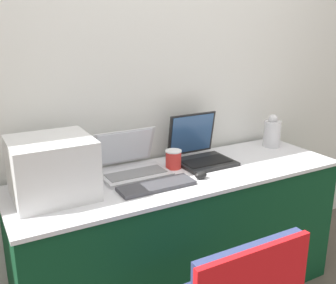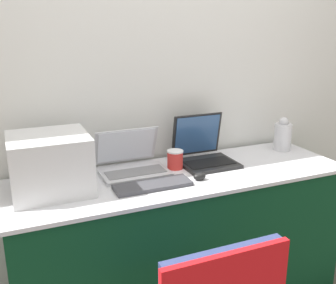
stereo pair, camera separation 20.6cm
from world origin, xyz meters
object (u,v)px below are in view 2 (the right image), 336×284
at_px(laptop_right, 204,153).
at_px(mouse, 200,176).
at_px(laptop_left, 132,163).
at_px(external_keyboard, 153,185).
at_px(printer, 50,161).
at_px(coffee_cup, 175,159).
at_px(metal_pitcher, 283,135).

bearing_deg(laptop_right, mouse, -122.54).
relative_size(laptop_left, external_keyboard, 0.93).
xyz_separation_m(printer, coffee_cup, (0.68, 0.05, -0.10)).
bearing_deg(external_keyboard, mouse, -1.61).
xyz_separation_m(laptop_right, mouse, (-0.15, -0.24, -0.04)).
height_order(printer, coffee_cup, printer).
bearing_deg(metal_pitcher, mouse, -160.79).
height_order(coffee_cup, mouse, coffee_cup).
bearing_deg(mouse, laptop_left, 137.70).
height_order(laptop_left, mouse, laptop_left).
height_order(laptop_right, metal_pitcher, laptop_right).
distance_m(laptop_right, coffee_cup, 0.20).
bearing_deg(printer, metal_pitcher, 3.86).
distance_m(laptop_left, external_keyboard, 0.26).
distance_m(laptop_right, metal_pitcher, 0.58).
distance_m(laptop_right, external_keyboard, 0.47).
distance_m(coffee_cup, mouse, 0.22).
relative_size(printer, laptop_right, 1.17).
bearing_deg(coffee_cup, laptop_left, 168.39).
height_order(laptop_right, mouse, laptop_right).
xyz_separation_m(laptop_right, external_keyboard, (-0.41, -0.23, -0.05)).
height_order(printer, laptop_right, printer).
distance_m(printer, metal_pitcher, 1.45).
bearing_deg(mouse, metal_pitcher, 19.21).
relative_size(laptop_right, coffee_cup, 2.99).
height_order(printer, metal_pitcher, printer).
bearing_deg(coffee_cup, metal_pitcher, 3.27).
distance_m(external_keyboard, coffee_cup, 0.30).
relative_size(laptop_left, mouse, 5.28).
bearing_deg(metal_pitcher, printer, -176.14).
bearing_deg(printer, external_keyboard, -17.66).
bearing_deg(printer, coffee_cup, 4.53).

